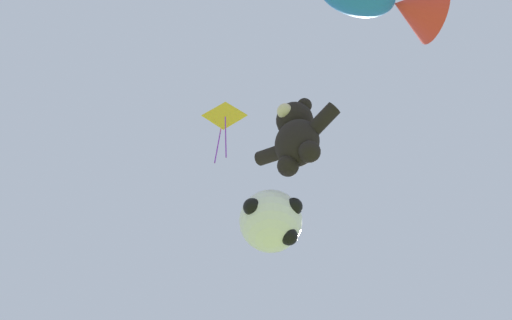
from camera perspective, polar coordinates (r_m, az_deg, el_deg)
teddy_bear_kite at (r=9.72m, az=4.02°, el=2.48°), size 1.73×0.76×1.75m
soccer_ball_kite at (r=8.93m, az=1.54°, el=-6.09°), size 1.09×1.08×1.00m
fish_kite_cobalt at (r=11.94m, az=12.87°, el=15.26°), size 2.24×2.64×1.18m
diamond_kite at (r=14.70m, az=-3.21°, el=4.08°), size 0.94×0.78×2.61m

